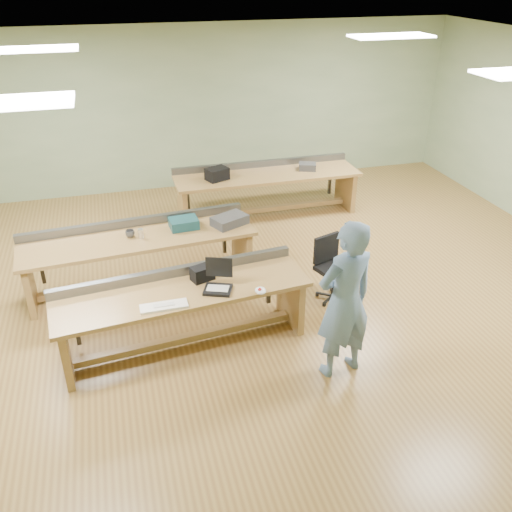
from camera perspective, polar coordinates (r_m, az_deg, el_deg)
The scene contains 21 objects.
floor at distance 7.50m, azimuth -0.24°, elevation -3.06°, with size 10.00×10.00×0.00m, color olive.
ceiling at distance 6.44m, azimuth -0.29°, elevation 20.25°, with size 10.00×10.00×0.00m, color silver.
wall_back at distance 10.57m, azimuth -6.18°, elevation 15.18°, with size 10.00×0.04×3.00m, color #94A77E.
wall_front at distance 3.66m, azimuth 17.03°, elevation -14.86°, with size 10.00×0.04×3.00m, color #94A77E.
fluor_panels at distance 6.45m, azimuth -0.29°, elevation 19.99°, with size 6.20×3.50×0.03m.
workbench_front at distance 6.17m, azimuth -7.69°, elevation -4.97°, with size 2.89×1.04×0.86m.
workbench_mid at distance 7.40m, azimuth -12.17°, elevation 0.79°, with size 3.11×1.05×0.86m.
workbench_back at distance 9.42m, azimuth 1.10°, elevation 7.66°, with size 3.15×0.84×0.86m.
person at distance 5.61m, azimuth 9.32°, elevation -4.68°, with size 0.65×0.43×1.79m, color #6B84AE.
laptop_base at distance 5.97m, azimuth -4.04°, elevation -3.56°, with size 0.30×0.24×0.03m, color black.
laptop_screen at distance 5.96m, azimuth -3.91°, elevation -1.18°, with size 0.30×0.01×0.24m, color black.
keyboard at distance 5.77m, azimuth -9.67°, elevation -5.24°, with size 0.50×0.17×0.03m, color silver.
trackball_mouse at distance 5.92m, azimuth 0.48°, elevation -3.66°, with size 0.12×0.14×0.06m, color white.
camera_bag at distance 6.16m, azimuth -5.67°, elevation -1.82°, with size 0.25×0.16×0.17m, color black.
task_chair at distance 7.13m, azimuth 8.02°, elevation -2.21°, with size 0.59×0.59×0.87m.
parts_bin_teal at distance 7.41m, azimuth -7.61°, elevation 3.43°, with size 0.38×0.28×0.13m, color #143C42.
parts_bin_grey at distance 7.44m, azimuth -2.79°, elevation 3.77°, with size 0.47×0.30×0.13m, color #353538.
mug at distance 7.29m, azimuth -13.11°, elevation 2.31°, with size 0.12×0.12×0.09m, color #353538.
drinks_can at distance 7.22m, azimuth -12.03°, elevation 2.33°, with size 0.07×0.07×0.13m, color silver.
storage_box_back at distance 9.04m, azimuth -4.12°, elevation 8.61°, with size 0.35×0.25×0.20m, color black.
tray_back at distance 9.53m, azimuth 5.44°, elevation 9.35°, with size 0.29×0.21×0.12m, color #353538.
Camera 1 is at (-1.67, -6.15, 3.95)m, focal length 38.00 mm.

